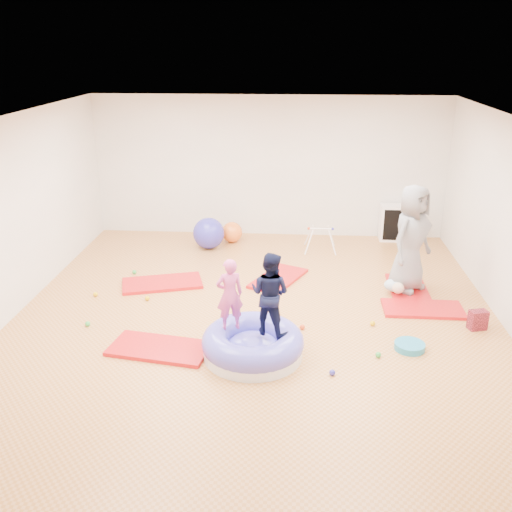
{
  "coord_description": "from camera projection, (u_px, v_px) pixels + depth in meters",
  "views": [
    {
      "loc": [
        0.53,
        -7.23,
        3.76
      ],
      "look_at": [
        0.0,
        0.3,
        0.9
      ],
      "focal_mm": 40.0,
      "sensor_mm": 36.0,
      "label": 1
    }
  ],
  "objects": [
    {
      "name": "exercise_ball_blue",
      "position": [
        209.0,
        233.0,
        10.92
      ],
      "size": [
        0.6,
        0.6,
        0.6
      ],
      "primitive_type": "sphere",
      "color": "#3431B4",
      "rests_on": "ground"
    },
    {
      "name": "gym_mat_right",
      "position": [
        423.0,
        309.0,
        8.47
      ],
      "size": [
        1.18,
        0.6,
        0.05
      ],
      "primitive_type": "cube",
      "rotation": [
        0.0,
        0.0,
        -0.01
      ],
      "color": "red",
      "rests_on": "ground"
    },
    {
      "name": "room",
      "position": [
        254.0,
        229.0,
        7.62
      ],
      "size": [
        7.01,
        8.01,
        2.81
      ],
      "color": "tan",
      "rests_on": "ground"
    },
    {
      "name": "backpack",
      "position": [
        478.0,
        320.0,
        7.88
      ],
      "size": [
        0.27,
        0.21,
        0.28
      ],
      "primitive_type": "cube",
      "rotation": [
        0.0,
        0.0,
        0.27
      ],
      "color": "#C22940",
      "rests_on": "ground"
    },
    {
      "name": "gym_mat_mid_left",
      "position": [
        162.0,
        283.0,
        9.36
      ],
      "size": [
        1.41,
        0.98,
        0.05
      ],
      "primitive_type": "cube",
      "rotation": [
        0.0,
        0.0,
        0.29
      ],
      "color": "red",
      "rests_on": "ground"
    },
    {
      "name": "infant_play_gym",
      "position": [
        320.0,
        236.0,
        10.76
      ],
      "size": [
        0.6,
        0.57,
        0.46
      ],
      "rotation": [
        0.0,
        0.0,
        -0.19
      ],
      "color": "white",
      "rests_on": "ground"
    },
    {
      "name": "infant",
      "position": [
        397.0,
        286.0,
        8.92
      ],
      "size": [
        0.38,
        0.39,
        0.23
      ],
      "color": "#ACC9DD",
      "rests_on": "gym_mat_rear_right"
    },
    {
      "name": "gym_mat_rear_right",
      "position": [
        408.0,
        289.0,
        9.14
      ],
      "size": [
        0.6,
        1.17,
        0.05
      ],
      "primitive_type": "cube",
      "rotation": [
        0.0,
        0.0,
        1.56
      ],
      "color": "red",
      "rests_on": "ground"
    },
    {
      "name": "cube_shelf",
      "position": [
        398.0,
        223.0,
        11.35
      ],
      "size": [
        0.72,
        0.35,
        0.72
      ],
      "color": "white",
      "rests_on": "ground"
    },
    {
      "name": "balance_disc",
      "position": [
        410.0,
        346.0,
        7.4
      ],
      "size": [
        0.39,
        0.39,
        0.09
      ],
      "primitive_type": "cylinder",
      "color": "teal",
      "rests_on": "ground"
    },
    {
      "name": "exercise_ball_orange",
      "position": [
        232.0,
        232.0,
        11.29
      ],
      "size": [
        0.41,
        0.41,
        0.41
      ],
      "primitive_type": "sphere",
      "color": "orange",
      "rests_on": "ground"
    },
    {
      "name": "yellow_toy",
      "position": [
        179.0,
        341.0,
        7.58
      ],
      "size": [
        0.21,
        0.21,
        0.03
      ],
      "primitive_type": "cylinder",
      "color": "#E9BB06",
      "rests_on": "ground"
    },
    {
      "name": "inflatable_cushion",
      "position": [
        253.0,
        345.0,
        7.2
      ],
      "size": [
        1.3,
        1.3,
        0.41
      ],
      "rotation": [
        0.0,
        0.0,
        0.23
      ],
      "color": "white",
      "rests_on": "ground"
    },
    {
      "name": "adult_caregiver",
      "position": [
        411.0,
        238.0,
        8.81
      ],
      "size": [
        0.96,
        0.97,
        1.69
      ],
      "primitive_type": "imported",
      "rotation": [
        0.0,
        0.0,
        0.82
      ],
      "color": "gray",
      "rests_on": "gym_mat_rear_right"
    },
    {
      "name": "child_navy",
      "position": [
        270.0,
        290.0,
        6.96
      ],
      "size": [
        0.64,
        0.58,
        1.07
      ],
      "primitive_type": "imported",
      "rotation": [
        0.0,
        0.0,
        2.72
      ],
      "color": "black",
      "rests_on": "inflatable_cushion"
    },
    {
      "name": "gym_mat_front_left",
      "position": [
        159.0,
        348.0,
        7.38
      ],
      "size": [
        1.37,
        0.85,
        0.05
      ],
      "primitive_type": "cube",
      "rotation": [
        0.0,
        0.0,
        -0.17
      ],
      "color": "red",
      "rests_on": "ground"
    },
    {
      "name": "ball_pit_balls",
      "position": [
        222.0,
        317.0,
        8.18
      ],
      "size": [
        4.29,
        3.02,
        0.07
      ],
      "color": "green",
      "rests_on": "ground"
    },
    {
      "name": "gym_mat_center_back",
      "position": [
        278.0,
        278.0,
        9.55
      ],
      "size": [
        1.02,
        1.29,
        0.05
      ],
      "primitive_type": "cube",
      "rotation": [
        0.0,
        0.0,
        1.13
      ],
      "color": "red",
      "rests_on": "ground"
    },
    {
      "name": "child_pink",
      "position": [
        230.0,
        291.0,
        7.08
      ],
      "size": [
        0.4,
        0.33,
        0.94
      ],
      "primitive_type": "imported",
      "rotation": [
        0.0,
        0.0,
        3.48
      ],
      "color": "#DA4C93",
      "rests_on": "inflatable_cushion"
    }
  ]
}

